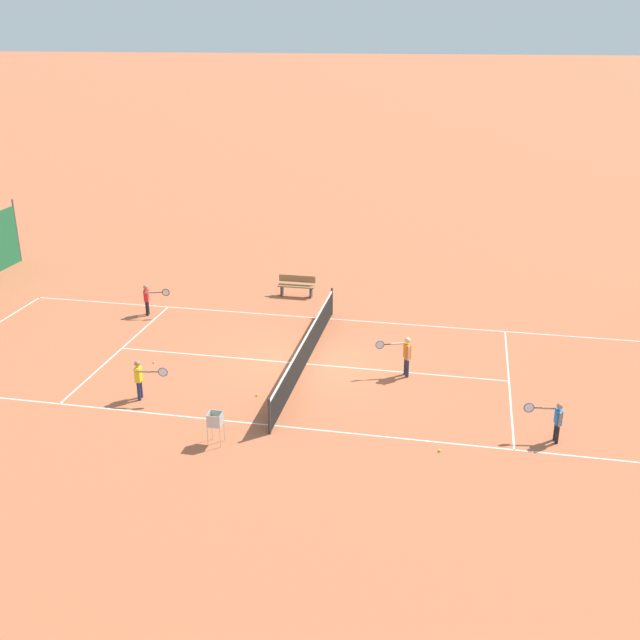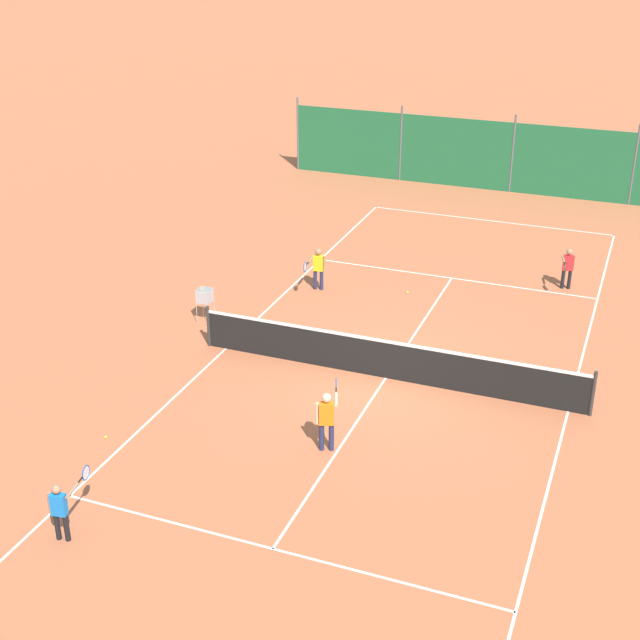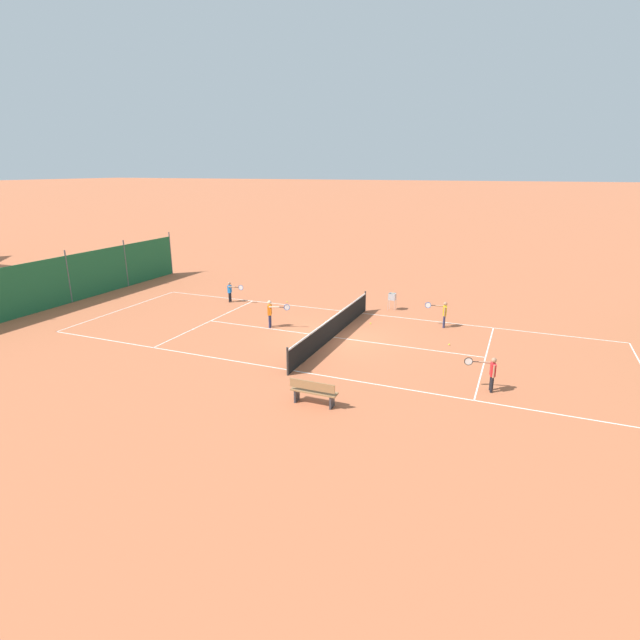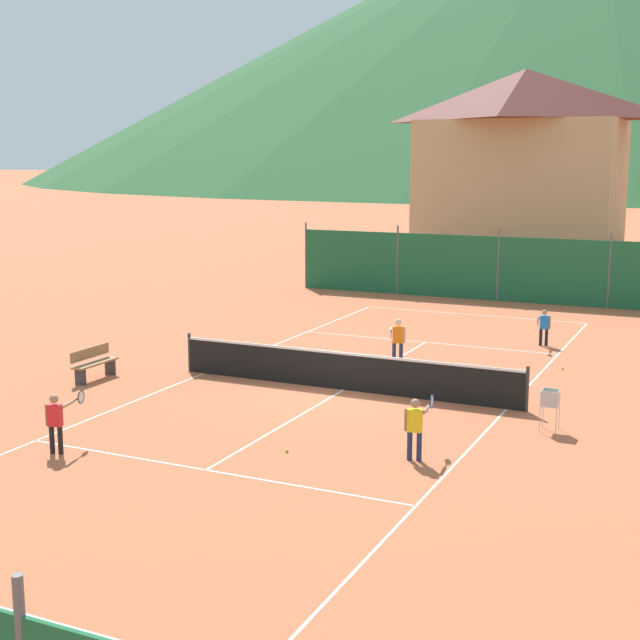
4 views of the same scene
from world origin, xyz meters
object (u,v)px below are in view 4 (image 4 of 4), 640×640
at_px(ball_hopper, 550,401).
at_px(courtside_bench, 94,362).
at_px(tennis_ball_far_corner, 427,410).
at_px(tennis_ball_by_net_right, 563,368).
at_px(alpine_chalet, 523,156).
at_px(player_far_service, 544,325).
at_px(tennis_ball_service_box, 287,451).
at_px(player_near_baseline, 416,424).
at_px(tennis_net, 344,370).
at_px(player_far_baseline, 57,418).
at_px(player_near_service, 397,338).

bearing_deg(ball_hopper, courtside_bench, -177.38).
distance_m(tennis_ball_far_corner, ball_hopper, 2.90).
height_order(tennis_ball_by_net_right, alpine_chalet, alpine_chalet).
bearing_deg(ball_hopper, player_far_service, 102.05).
distance_m(tennis_ball_service_box, courtside_bench, 7.88).
xyz_separation_m(player_near_baseline, tennis_ball_service_box, (-2.43, -0.67, -0.68)).
height_order(tennis_net, player_near_baseline, player_near_baseline).
relative_size(tennis_ball_service_box, ball_hopper, 0.07).
relative_size(player_far_baseline, player_near_service, 0.93).
bearing_deg(player_near_service, courtside_bench, -142.85).
bearing_deg(courtside_bench, tennis_ball_service_box, -23.07).
relative_size(player_near_baseline, tennis_ball_service_box, 18.44).
distance_m(player_far_service, alpine_chalet, 31.96).
bearing_deg(player_near_baseline, player_far_service, 89.38).
relative_size(tennis_ball_service_box, courtside_bench, 0.04).
height_order(tennis_ball_far_corner, ball_hopper, ball_hopper).
height_order(player_far_service, ball_hopper, player_far_service).
bearing_deg(tennis_net, tennis_ball_far_corner, -20.77).
bearing_deg(tennis_net, player_far_baseline, -115.04).
distance_m(ball_hopper, alpine_chalet, 40.72).
bearing_deg(tennis_ball_by_net_right, player_near_service, -163.26).
bearing_deg(tennis_ball_service_box, ball_hopper, 39.39).
bearing_deg(player_near_baseline, tennis_ball_service_box, -164.64).
relative_size(player_far_baseline, tennis_ball_far_corner, 18.05).
bearing_deg(ball_hopper, tennis_net, 166.81).
relative_size(tennis_net, tennis_ball_service_box, 139.09).
relative_size(player_far_baseline, player_far_service, 1.06).
distance_m(player_near_service, player_far_service, 5.30).
relative_size(player_far_service, ball_hopper, 1.27).
bearing_deg(tennis_ball_far_corner, player_far_baseline, -134.06).
relative_size(player_far_baseline, ball_hopper, 1.34).
bearing_deg(ball_hopper, player_near_baseline, -123.80).
bearing_deg(alpine_chalet, player_far_baseline, -88.76).
distance_m(tennis_ball_by_net_right, ball_hopper, 5.83).
relative_size(tennis_ball_far_corner, ball_hopper, 0.07).
relative_size(player_far_service, tennis_ball_far_corner, 17.08).
distance_m(player_far_baseline, ball_hopper, 10.12).
bearing_deg(player_near_baseline, player_near_service, 112.68).
relative_size(tennis_ball_far_corner, tennis_ball_service_box, 1.00).
height_order(player_far_baseline, tennis_ball_far_corner, player_far_baseline).
xyz_separation_m(player_near_baseline, player_far_service, (0.13, 11.61, -0.05)).
height_order(player_far_service, tennis_ball_service_box, player_far_service).
bearing_deg(player_far_service, courtside_bench, -136.82).
height_order(tennis_net, ball_hopper, tennis_net).
bearing_deg(tennis_net, tennis_ball_service_box, -79.55).
xyz_separation_m(player_near_service, tennis_ball_service_box, (0.66, -8.07, -0.72)).
distance_m(tennis_net, tennis_ball_by_net_right, 6.44).
height_order(tennis_ball_service_box, courtside_bench, courtside_bench).
xyz_separation_m(tennis_net, ball_hopper, (5.30, -1.24, 0.16)).
height_order(player_far_baseline, tennis_ball_by_net_right, player_far_baseline).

